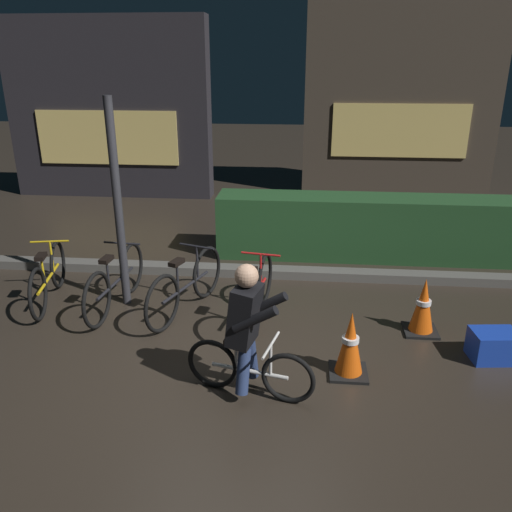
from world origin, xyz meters
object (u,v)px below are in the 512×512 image
(street_post, at_px, (118,206))
(traffic_cone_far, at_px, (423,307))
(parked_bike_left_mid, at_px, (48,277))
(blue_crate, at_px, (494,346))
(parked_bike_center_right, at_px, (186,286))
(parked_bike_center_left, at_px, (116,282))
(cyclist, at_px, (247,330))
(traffic_cone_near, at_px, (350,345))
(parked_bike_right_mid, at_px, (255,293))

(street_post, relative_size, traffic_cone_far, 3.88)
(parked_bike_left_mid, relative_size, blue_crate, 3.44)
(parked_bike_center_right, xyz_separation_m, blue_crate, (3.25, -0.72, -0.19))
(parked_bike_left_mid, height_order, traffic_cone_far, parked_bike_left_mid)
(parked_bike_center_left, distance_m, cyclist, 2.35)
(traffic_cone_near, relative_size, traffic_cone_far, 1.03)
(traffic_cone_near, relative_size, blue_crate, 1.47)
(parked_bike_center_right, height_order, parked_bike_right_mid, parked_bike_center_right)
(parked_bike_left_mid, distance_m, parked_bike_center_left, 0.87)
(street_post, height_order, traffic_cone_near, street_post)
(street_post, xyz_separation_m, parked_bike_right_mid, (1.61, -0.29, -0.89))
(parked_bike_right_mid, xyz_separation_m, blue_crate, (2.43, -0.61, -0.18))
(street_post, distance_m, blue_crate, 4.28)
(parked_bike_center_left, distance_m, parked_bike_right_mid, 1.69)
(parked_bike_center_left, bearing_deg, blue_crate, -95.69)
(street_post, distance_m, parked_bike_center_left, 0.90)
(parked_bike_left_mid, bearing_deg, traffic_cone_near, -121.16)
(parked_bike_center_left, bearing_deg, parked_bike_left_mid, 89.71)
(parked_bike_center_right, height_order, traffic_cone_near, parked_bike_center_right)
(parked_bike_center_right, distance_m, cyclist, 1.77)
(parked_bike_center_left, xyz_separation_m, parked_bike_right_mid, (1.68, -0.16, -0.01))
(traffic_cone_near, bearing_deg, cyclist, -157.58)
(street_post, xyz_separation_m, blue_crate, (4.04, -0.90, -1.07))
(traffic_cone_near, height_order, blue_crate, traffic_cone_near)
(street_post, bearing_deg, parked_bike_center_right, -12.55)
(street_post, bearing_deg, parked_bike_right_mid, -10.24)
(parked_bike_left_mid, xyz_separation_m, cyclist, (2.62, -1.62, 0.30))
(parked_bike_right_mid, xyz_separation_m, traffic_cone_near, (0.99, -1.01, -0.02))
(traffic_cone_far, bearing_deg, parked_bike_center_left, 175.59)
(traffic_cone_far, distance_m, cyclist, 2.20)
(parked_bike_center_left, relative_size, parked_bike_right_mid, 1.03)
(blue_crate, bearing_deg, parked_bike_left_mid, 170.39)
(traffic_cone_near, bearing_deg, street_post, 153.43)
(parked_bike_right_mid, height_order, traffic_cone_far, parked_bike_right_mid)
(traffic_cone_near, bearing_deg, parked_bike_left_mid, 160.63)
(traffic_cone_far, bearing_deg, parked_bike_center_right, 175.06)
(parked_bike_center_left, bearing_deg, parked_bike_center_right, -87.93)
(street_post, xyz_separation_m, cyclist, (1.68, -1.68, -0.59))
(parked_bike_center_left, xyz_separation_m, blue_crate, (4.11, -0.77, -0.19))
(parked_bike_right_mid, bearing_deg, traffic_cone_near, -126.30)
(traffic_cone_far, relative_size, cyclist, 0.51)
(parked_bike_left_mid, distance_m, traffic_cone_near, 3.75)
(traffic_cone_near, height_order, cyclist, cyclist)
(parked_bike_left_mid, distance_m, cyclist, 3.10)
(parked_bike_center_right, height_order, traffic_cone_far, parked_bike_center_right)
(parked_bike_left_mid, relative_size, cyclist, 1.21)
(parked_bike_center_right, xyz_separation_m, parked_bike_right_mid, (0.82, -0.11, -0.01))
(parked_bike_left_mid, distance_m, parked_bike_center_right, 1.74)
(parked_bike_right_mid, bearing_deg, parked_bike_center_right, 91.30)
(cyclist, bearing_deg, parked_bike_right_mid, 106.29)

